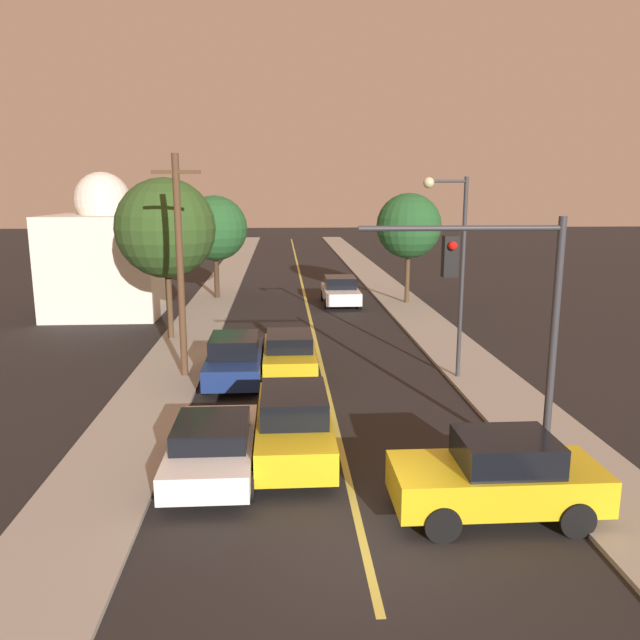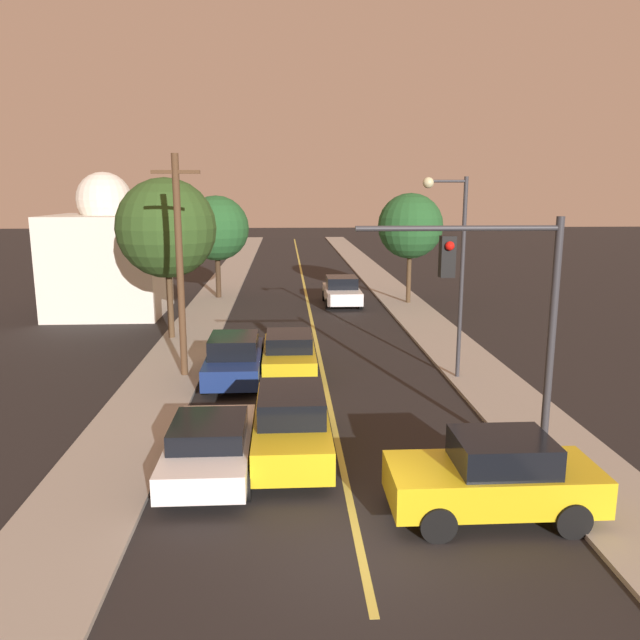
# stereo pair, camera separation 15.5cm
# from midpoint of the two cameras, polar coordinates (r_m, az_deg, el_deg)

# --- Properties ---
(ground_plane) EXTENTS (200.00, 200.00, 0.00)m
(ground_plane) POSITION_cam_midpoint_polar(r_m,az_deg,el_deg) (12.27, 3.66, -19.99)
(ground_plane) COLOR black
(road_surface) EXTENTS (8.55, 80.00, 0.01)m
(road_surface) POSITION_cam_midpoint_polar(r_m,az_deg,el_deg) (46.81, -1.88, 3.86)
(road_surface) COLOR black
(road_surface) RESTS_ON ground
(sidewalk_left) EXTENTS (2.50, 80.00, 0.12)m
(sidewalk_left) POSITION_cam_midpoint_polar(r_m,az_deg,el_deg) (46.96, -8.65, 3.82)
(sidewalk_left) COLOR #9E998E
(sidewalk_left) RESTS_ON ground
(sidewalk_right) EXTENTS (2.50, 80.00, 0.12)m
(sidewalk_right) POSITION_cam_midpoint_polar(r_m,az_deg,el_deg) (47.29, 4.84, 3.97)
(sidewalk_right) COLOR #9E998E
(sidewalk_right) RESTS_ON ground
(car_near_lane_front) EXTENTS (1.92, 5.03, 1.72)m
(car_near_lane_front) POSITION_cam_midpoint_polar(r_m,az_deg,el_deg) (15.56, -2.69, -9.28)
(car_near_lane_front) COLOR gold
(car_near_lane_front) RESTS_ON ground
(car_near_lane_second) EXTENTS (1.95, 4.46, 1.46)m
(car_near_lane_second) POSITION_cam_midpoint_polar(r_m,az_deg,el_deg) (22.49, -3.01, -2.93)
(car_near_lane_second) COLOR gold
(car_near_lane_second) RESTS_ON ground
(car_outer_lane_front) EXTENTS (1.99, 4.29, 1.36)m
(car_outer_lane_front) POSITION_cam_midpoint_polar(r_m,az_deg,el_deg) (14.81, -10.06, -11.22)
(car_outer_lane_front) COLOR white
(car_outer_lane_front) RESTS_ON ground
(car_outer_lane_second) EXTENTS (1.94, 4.55, 1.64)m
(car_outer_lane_second) POSITION_cam_midpoint_polar(r_m,az_deg,el_deg) (21.56, -7.99, -3.51)
(car_outer_lane_second) COLOR navy
(car_outer_lane_second) RESTS_ON ground
(car_far_oncoming) EXTENTS (2.06, 4.52, 1.61)m
(car_far_oncoming) POSITION_cam_midpoint_polar(r_m,az_deg,el_deg) (35.71, 1.76, 2.67)
(car_far_oncoming) COLOR white
(car_far_oncoming) RESTS_ON ground
(car_crossing_right) EXTENTS (4.16, 1.90, 1.71)m
(car_crossing_right) POSITION_cam_midpoint_polar(r_m,az_deg,el_deg) (13.28, 15.65, -13.61)
(car_crossing_right) COLOR gold
(car_crossing_right) RESTS_ON ground
(traffic_signal_mast) EXTENTS (4.57, 0.42, 5.78)m
(traffic_signal_mast) POSITION_cam_midpoint_polar(r_m,az_deg,el_deg) (14.46, 16.69, 1.68)
(traffic_signal_mast) COLOR #333338
(traffic_signal_mast) RESTS_ON ground
(streetlamp_right) EXTENTS (1.50, 0.36, 6.78)m
(streetlamp_right) POSITION_cam_midpoint_polar(r_m,az_deg,el_deg) (21.35, 11.88, 6.18)
(streetlamp_right) COLOR #333338
(streetlamp_right) RESTS_ON ground
(utility_pole_left) EXTENTS (1.60, 0.24, 7.53)m
(utility_pole_left) POSITION_cam_midpoint_polar(r_m,az_deg,el_deg) (21.67, -12.89, 5.09)
(utility_pole_left) COLOR #513823
(utility_pole_left) RESTS_ON ground
(tree_left_near) EXTENTS (3.81, 3.81, 6.04)m
(tree_left_near) POSITION_cam_midpoint_polar(r_m,az_deg,el_deg) (37.65, -9.70, 8.26)
(tree_left_near) COLOR #3D2B1C
(tree_left_near) RESTS_ON ground
(tree_left_far) EXTENTS (4.23, 4.23, 6.88)m
(tree_left_far) POSITION_cam_midpoint_polar(r_m,az_deg,el_deg) (27.49, -14.09, 8.13)
(tree_left_far) COLOR #4C3823
(tree_left_far) RESTS_ON ground
(tree_right_near) EXTENTS (3.66, 3.66, 6.19)m
(tree_right_near) POSITION_cam_midpoint_polar(r_m,az_deg,el_deg) (35.79, 7.99, 8.50)
(tree_right_near) COLOR #4C3823
(tree_right_near) RESTS_ON ground
(domed_building_left) EXTENTS (5.62, 5.62, 7.38)m
(domed_building_left) POSITION_cam_midpoint_polar(r_m,az_deg,el_deg) (34.70, -19.05, 5.44)
(domed_building_left) COLOR silver
(domed_building_left) RESTS_ON ground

